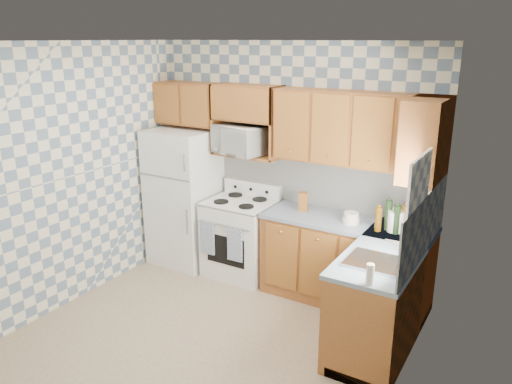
% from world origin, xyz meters
% --- Properties ---
extents(floor, '(3.40, 3.40, 0.00)m').
position_xyz_m(floor, '(0.00, 0.00, 0.00)').
color(floor, '#7F6953').
rests_on(floor, ground).
extents(back_wall, '(3.40, 0.02, 2.70)m').
position_xyz_m(back_wall, '(0.00, 1.60, 1.35)').
color(back_wall, slate).
rests_on(back_wall, ground).
extents(right_wall, '(0.02, 3.20, 2.70)m').
position_xyz_m(right_wall, '(1.70, 0.00, 1.35)').
color(right_wall, slate).
rests_on(right_wall, ground).
extents(backsplash_back, '(2.60, 0.02, 0.56)m').
position_xyz_m(backsplash_back, '(0.40, 1.59, 1.20)').
color(backsplash_back, silver).
rests_on(backsplash_back, back_wall).
extents(backsplash_right, '(0.02, 1.60, 0.56)m').
position_xyz_m(backsplash_right, '(1.69, 0.80, 1.20)').
color(backsplash_right, silver).
rests_on(backsplash_right, right_wall).
extents(refrigerator, '(0.75, 0.70, 1.68)m').
position_xyz_m(refrigerator, '(-1.27, 1.25, 0.84)').
color(refrigerator, silver).
rests_on(refrigerator, floor).
extents(stove_body, '(0.76, 0.65, 0.90)m').
position_xyz_m(stove_body, '(-0.47, 1.28, 0.45)').
color(stove_body, silver).
rests_on(stove_body, floor).
extents(cooktop, '(0.76, 0.65, 0.02)m').
position_xyz_m(cooktop, '(-0.47, 1.28, 0.91)').
color(cooktop, silver).
rests_on(cooktop, stove_body).
extents(backguard, '(0.76, 0.08, 0.17)m').
position_xyz_m(backguard, '(-0.47, 1.55, 1.00)').
color(backguard, silver).
rests_on(backguard, cooktop).
extents(dish_towel_left, '(0.19, 0.02, 0.39)m').
position_xyz_m(dish_towel_left, '(-0.71, 0.93, 0.53)').
color(dish_towel_left, navy).
rests_on(dish_towel_left, stove_body).
extents(dish_towel_right, '(0.19, 0.02, 0.39)m').
position_xyz_m(dish_towel_right, '(-0.33, 0.93, 0.53)').
color(dish_towel_right, navy).
rests_on(dish_towel_right, stove_body).
extents(base_cabinets_back, '(1.75, 0.60, 0.88)m').
position_xyz_m(base_cabinets_back, '(0.82, 1.30, 0.44)').
color(base_cabinets_back, brown).
rests_on(base_cabinets_back, floor).
extents(base_cabinets_right, '(0.60, 1.60, 0.88)m').
position_xyz_m(base_cabinets_right, '(1.40, 0.80, 0.44)').
color(base_cabinets_right, brown).
rests_on(base_cabinets_right, floor).
extents(countertop_back, '(1.77, 0.63, 0.04)m').
position_xyz_m(countertop_back, '(0.82, 1.30, 0.90)').
color(countertop_back, slate).
rests_on(countertop_back, base_cabinets_back).
extents(countertop_right, '(0.63, 1.60, 0.04)m').
position_xyz_m(countertop_right, '(1.40, 0.80, 0.90)').
color(countertop_right, slate).
rests_on(countertop_right, base_cabinets_right).
extents(upper_cabinets_back, '(1.75, 0.33, 0.74)m').
position_xyz_m(upper_cabinets_back, '(0.82, 1.44, 1.85)').
color(upper_cabinets_back, brown).
rests_on(upper_cabinets_back, back_wall).
extents(upper_cabinets_fridge, '(0.82, 0.33, 0.50)m').
position_xyz_m(upper_cabinets_fridge, '(-1.29, 1.44, 1.97)').
color(upper_cabinets_fridge, brown).
rests_on(upper_cabinets_fridge, back_wall).
extents(upper_cabinets_right, '(0.33, 0.70, 0.74)m').
position_xyz_m(upper_cabinets_right, '(1.53, 1.25, 1.85)').
color(upper_cabinets_right, brown).
rests_on(upper_cabinets_right, right_wall).
extents(microwave_shelf, '(0.80, 0.33, 0.03)m').
position_xyz_m(microwave_shelf, '(-0.47, 1.44, 1.44)').
color(microwave_shelf, brown).
rests_on(microwave_shelf, back_wall).
extents(microwave, '(0.66, 0.51, 0.33)m').
position_xyz_m(microwave, '(-0.53, 1.38, 1.61)').
color(microwave, silver).
rests_on(microwave, microwave_shelf).
extents(sink, '(0.48, 0.40, 0.03)m').
position_xyz_m(sink, '(1.40, 0.45, 0.93)').
color(sink, '#B7B7BC').
rests_on(sink, countertop_right).
extents(window, '(0.02, 0.66, 0.86)m').
position_xyz_m(window, '(1.69, 0.45, 1.45)').
color(window, white).
rests_on(window, right_wall).
extents(bottle_0, '(0.07, 0.07, 0.30)m').
position_xyz_m(bottle_0, '(1.25, 1.25, 1.07)').
color(bottle_0, black).
rests_on(bottle_0, countertop_back).
extents(bottle_1, '(0.07, 0.07, 0.28)m').
position_xyz_m(bottle_1, '(1.35, 1.19, 1.06)').
color(bottle_1, black).
rests_on(bottle_1, countertop_back).
extents(bottle_2, '(0.07, 0.07, 0.26)m').
position_xyz_m(bottle_2, '(1.40, 1.29, 1.05)').
color(bottle_2, '#573608').
rests_on(bottle_2, countertop_back).
extents(bottle_3, '(0.07, 0.07, 0.24)m').
position_xyz_m(bottle_3, '(1.18, 1.17, 1.04)').
color(bottle_3, '#573608').
rests_on(bottle_3, countertop_back).
extents(knife_block, '(0.12, 0.12, 0.20)m').
position_xyz_m(knife_block, '(0.30, 1.35, 1.02)').
color(knife_block, brown).
rests_on(knife_block, countertop_back).
extents(electric_kettle, '(0.16, 0.16, 0.21)m').
position_xyz_m(electric_kettle, '(1.33, 1.25, 1.02)').
color(electric_kettle, silver).
rests_on(electric_kettle, countertop_back).
extents(food_containers, '(0.17, 0.17, 0.11)m').
position_xyz_m(food_containers, '(0.88, 1.24, 0.98)').
color(food_containers, beige).
rests_on(food_containers, countertop_back).
extents(soap_bottle, '(0.06, 0.06, 0.17)m').
position_xyz_m(soap_bottle, '(1.47, 0.05, 1.01)').
color(soap_bottle, beige).
rests_on(soap_bottle, countertop_right).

